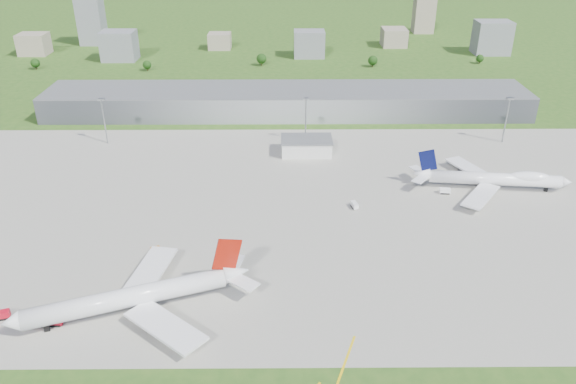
{
  "coord_description": "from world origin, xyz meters",
  "views": [
    {
      "loc": [
        -1.83,
        -174.95,
        119.43
      ],
      "look_at": [
        -0.24,
        37.93,
        9.0
      ],
      "focal_mm": 35.0,
      "sensor_mm": 36.0,
      "label": 1
    }
  ],
  "objects_px": {
    "crash_tender": "(1,315)",
    "tug_yellow": "(155,250)",
    "van_white_near": "(354,205)",
    "van_white_far": "(445,191)",
    "airliner_blue_quad": "(494,179)",
    "fire_truck": "(51,321)",
    "airliner_red_twin": "(137,296)"
  },
  "relations": [
    {
      "from": "crash_tender",
      "to": "tug_yellow",
      "type": "relative_size",
      "value": 1.44
    },
    {
      "from": "fire_truck",
      "to": "crash_tender",
      "type": "xyz_separation_m",
      "value": [
        -17.15,
        2.83,
        -0.16
      ]
    },
    {
      "from": "airliner_blue_quad",
      "to": "van_white_near",
      "type": "height_order",
      "value": "airliner_blue_quad"
    },
    {
      "from": "tug_yellow",
      "to": "van_white_far",
      "type": "relative_size",
      "value": 0.79
    },
    {
      "from": "crash_tender",
      "to": "tug_yellow",
      "type": "distance_m",
      "value": 56.87
    },
    {
      "from": "airliner_red_twin",
      "to": "airliner_blue_quad",
      "type": "xyz_separation_m",
      "value": [
        145.23,
        86.61,
        -0.49
      ]
    },
    {
      "from": "airliner_blue_quad",
      "to": "tug_yellow",
      "type": "height_order",
      "value": "airliner_blue_quad"
    },
    {
      "from": "airliner_blue_quad",
      "to": "fire_truck",
      "type": "relative_size",
      "value": 10.1
    },
    {
      "from": "airliner_red_twin",
      "to": "van_white_far",
      "type": "height_order",
      "value": "airliner_red_twin"
    },
    {
      "from": "airliner_red_twin",
      "to": "tug_yellow",
      "type": "relative_size",
      "value": 18.6
    },
    {
      "from": "fire_truck",
      "to": "van_white_far",
      "type": "height_order",
      "value": "fire_truck"
    },
    {
      "from": "airliner_blue_quad",
      "to": "airliner_red_twin",
      "type": "bearing_deg",
      "value": -142.56
    },
    {
      "from": "van_white_far",
      "to": "tug_yellow",
      "type": "bearing_deg",
      "value": -152.72
    },
    {
      "from": "tug_yellow",
      "to": "airliner_blue_quad",
      "type": "bearing_deg",
      "value": -3.94
    },
    {
      "from": "tug_yellow",
      "to": "van_white_near",
      "type": "relative_size",
      "value": 0.76
    },
    {
      "from": "crash_tender",
      "to": "van_white_far",
      "type": "xyz_separation_m",
      "value": [
        164.93,
        86.0,
        -0.16
      ]
    },
    {
      "from": "van_white_near",
      "to": "tug_yellow",
      "type": "bearing_deg",
      "value": 99.04
    },
    {
      "from": "airliner_blue_quad",
      "to": "van_white_far",
      "type": "xyz_separation_m",
      "value": [
        -23.55,
        -4.51,
        -3.95
      ]
    },
    {
      "from": "fire_truck",
      "to": "van_white_near",
      "type": "relative_size",
      "value": 1.34
    },
    {
      "from": "airliner_red_twin",
      "to": "tug_yellow",
      "type": "bearing_deg",
      "value": -107.28
    },
    {
      "from": "airliner_red_twin",
      "to": "fire_truck",
      "type": "relative_size",
      "value": 10.59
    },
    {
      "from": "fire_truck",
      "to": "van_white_near",
      "type": "distance_m",
      "value": 129.14
    },
    {
      "from": "crash_tender",
      "to": "van_white_near",
      "type": "distance_m",
      "value": 141.92
    },
    {
      "from": "airliner_red_twin",
      "to": "airliner_blue_quad",
      "type": "bearing_deg",
      "value": -169.19
    },
    {
      "from": "fire_truck",
      "to": "van_white_far",
      "type": "bearing_deg",
      "value": 30.59
    },
    {
      "from": "airliner_blue_quad",
      "to": "van_white_far",
      "type": "bearing_deg",
      "value": -162.53
    },
    {
      "from": "crash_tender",
      "to": "van_white_near",
      "type": "bearing_deg",
      "value": 13.45
    },
    {
      "from": "crash_tender",
      "to": "van_white_far",
      "type": "distance_m",
      "value": 186.01
    },
    {
      "from": "fire_truck",
      "to": "tug_yellow",
      "type": "distance_m",
      "value": 48.27
    },
    {
      "from": "airliner_blue_quad",
      "to": "van_white_near",
      "type": "bearing_deg",
      "value": -158.47
    },
    {
      "from": "airliner_red_twin",
      "to": "van_white_near",
      "type": "height_order",
      "value": "airliner_red_twin"
    },
    {
      "from": "airliner_red_twin",
      "to": "tug_yellow",
      "type": "xyz_separation_m",
      "value": [
        -1.66,
        34.89,
        -4.79
      ]
    }
  ]
}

